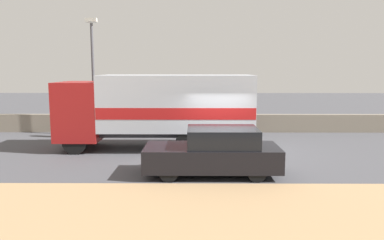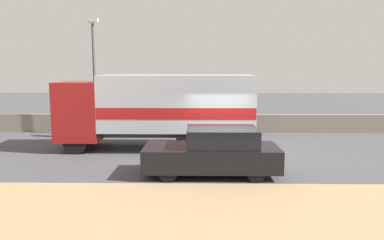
% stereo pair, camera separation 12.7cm
% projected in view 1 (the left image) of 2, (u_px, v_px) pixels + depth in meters
% --- Properties ---
extents(ground_plane, '(80.00, 80.00, 0.00)m').
position_uv_depth(ground_plane, '(222.00, 164.00, 13.57)').
color(ground_plane, '#47474C').
extents(dirt_shoulder_foreground, '(60.00, 6.99, 0.04)m').
position_uv_depth(dirt_shoulder_foreground, '(243.00, 236.00, 7.67)').
color(dirt_shoulder_foreground, tan).
rests_on(dirt_shoulder_foreground, ground_plane).
extents(stone_wall_backdrop, '(60.00, 0.35, 0.97)m').
position_uv_depth(stone_wall_backdrop, '(213.00, 123.00, 20.37)').
color(stone_wall_backdrop, gray).
rests_on(stone_wall_backdrop, ground_plane).
extents(street_lamp, '(0.56, 0.28, 5.94)m').
position_uv_depth(street_lamp, '(93.00, 67.00, 18.95)').
color(street_lamp, '#4C4C51').
rests_on(street_lamp, ground_plane).
extents(box_truck, '(8.18, 2.49, 3.17)m').
position_uv_depth(box_truck, '(159.00, 107.00, 15.94)').
color(box_truck, maroon).
rests_on(box_truck, ground_plane).
extents(car_hatchback, '(4.33, 1.85, 1.54)m').
position_uv_depth(car_hatchback, '(215.00, 152.00, 12.12)').
color(car_hatchback, black).
rests_on(car_hatchback, ground_plane).
extents(pedestrian, '(0.40, 0.40, 1.86)m').
position_uv_depth(pedestrian, '(68.00, 118.00, 18.66)').
color(pedestrian, '#1E1E2D').
rests_on(pedestrian, ground_plane).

